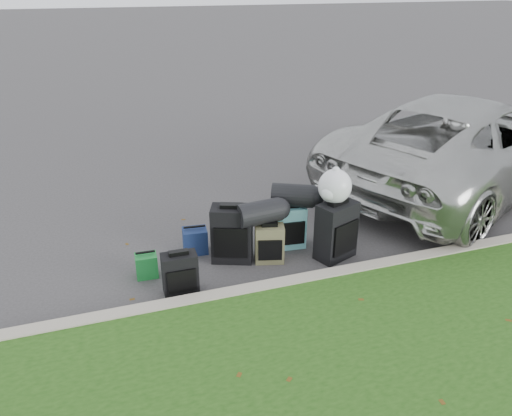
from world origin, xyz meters
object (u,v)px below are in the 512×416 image
object	(u,v)px
suv	(466,143)
tote_navy	(195,241)
suitcase_olive	(269,244)
tote_green	(147,266)
suitcase_teal	(290,227)
suitcase_small_black	(180,274)
suitcase_large_black_left	(232,234)
suitcase_large_black_right	(336,231)

from	to	relation	value
suv	tote_navy	world-z (taller)	suv
suitcase_olive	tote_green	size ratio (longest dim) A/B	1.71
suv	suitcase_teal	world-z (taller)	suv
suitcase_teal	tote_green	world-z (taller)	suitcase_teal
suv	tote_green	world-z (taller)	suv
suitcase_small_black	suitcase_large_black_left	world-z (taller)	suitcase_large_black_left
suitcase_olive	tote_green	bearing A→B (deg)	-169.62
suitcase_large_black_right	tote_navy	xyz separation A→B (m)	(-1.72, 0.71, -0.22)
suv	tote_navy	size ratio (longest dim) A/B	16.76
suitcase_large_black_right	tote_green	distance (m)	2.45
suv	tote_green	xyz separation A→B (m)	(-5.63, -1.21, -0.65)
suitcase_small_black	tote_navy	world-z (taller)	suitcase_small_black
suitcase_small_black	tote_navy	xyz separation A→B (m)	(0.36, 0.87, -0.08)
suitcase_olive	tote_green	distance (m)	1.57
suitcase_olive	suitcase_large_black_right	size ratio (longest dim) A/B	0.66
suv	suitcase_teal	bearing A→B (deg)	82.84
tote_green	suitcase_teal	bearing A→B (deg)	6.70
suitcase_small_black	suitcase_teal	distance (m)	1.73
tote_navy	suitcase_large_black_right	bearing A→B (deg)	-16.48
suitcase_olive	tote_green	world-z (taller)	suitcase_olive
suitcase_teal	tote_green	size ratio (longest dim) A/B	1.99
suitcase_large_black_right	suitcase_teal	bearing A→B (deg)	114.51
suitcase_small_black	suitcase_teal	size ratio (longest dim) A/B	0.86
suitcase_large_black_right	tote_green	xyz separation A→B (m)	(-2.42, 0.32, -0.24)
suv	suitcase_small_black	size ratio (longest dim) A/B	11.30
suitcase_olive	tote_green	xyz separation A→B (m)	(-1.56, 0.14, -0.11)
suitcase_small_black	tote_navy	size ratio (longest dim) A/B	1.48
suv	tote_green	bearing A→B (deg)	78.79
tote_green	tote_navy	size ratio (longest dim) A/B	0.87
suitcase_large_black_left	tote_green	xyz separation A→B (m)	(-1.12, -0.05, -0.23)
suitcase_teal	tote_navy	bearing A→B (deg)	174.80
suitcase_teal	suitcase_large_black_right	size ratio (longest dim) A/B	0.76
suv	tote_green	distance (m)	5.80
suv	tote_navy	distance (m)	5.04
suitcase_small_black	tote_green	world-z (taller)	suitcase_small_black
suitcase_large_black_left	suitcase_teal	size ratio (longest dim) A/B	1.27
suitcase_small_black	suitcase_large_black_right	distance (m)	2.09
suitcase_teal	tote_green	xyz separation A→B (m)	(-1.95, -0.14, -0.15)
suitcase_large_black_left	suitcase_olive	bearing A→B (deg)	-1.88
suitcase_large_black_right	tote_green	size ratio (longest dim) A/B	2.60
suitcase_small_black	suitcase_large_black_right	xyz separation A→B (m)	(2.08, 0.16, 0.13)
suitcase_olive	tote_navy	bearing A→B (deg)	163.90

